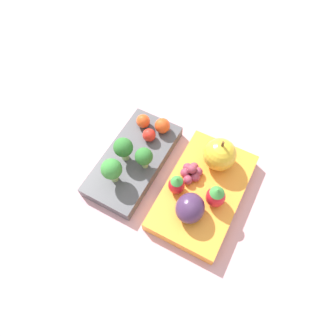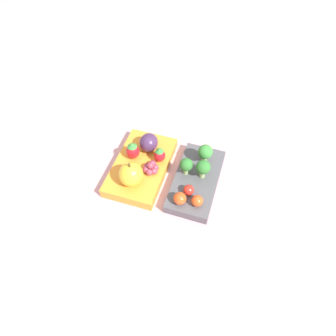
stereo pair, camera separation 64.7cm
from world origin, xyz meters
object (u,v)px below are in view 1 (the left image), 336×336
bento_box_fruit (204,189)px  grape_cluster (192,172)px  strawberry_1 (177,185)px  broccoli_floret_1 (144,156)px  apple (220,155)px  broccoli_floret_0 (124,146)px  cherry_tomato_1 (162,126)px  broccoli_floret_2 (112,170)px  plum (190,208)px  bento_box_savoury (134,160)px  cherry_tomato_2 (143,121)px  cherry_tomato_0 (149,135)px  strawberry_0 (216,196)px

bento_box_fruit → grape_cluster: (0.01, 0.03, 0.02)m
strawberry_1 → grape_cluster: size_ratio=1.09×
broccoli_floret_1 → apple: apple is taller
bento_box_fruit → broccoli_floret_0: bearing=90.7°
cherry_tomato_1 → strawberry_1: strawberry_1 is taller
bento_box_fruit → broccoli_floret_1: 0.11m
broccoli_floret_2 → plum: bearing=-92.0°
bento_box_savoury → plum: bearing=-113.2°
bento_box_savoury → bento_box_fruit: (-0.00, -0.13, 0.00)m
strawberry_1 → bento_box_fruit: bearing=-58.1°
broccoli_floret_2 → grape_cluster: bearing=-62.4°
cherry_tomato_2 → plum: (-0.12, -0.14, 0.01)m
cherry_tomato_0 → bento_box_savoury: bearing=168.5°
cherry_tomato_2 → apple: 0.15m
cherry_tomato_2 → apple: apple is taller
cherry_tomato_0 → plum: plum is taller
apple → strawberry_1: 0.09m
broccoli_floret_0 → broccoli_floret_1: size_ratio=1.10×
broccoli_floret_0 → strawberry_0: same height
bento_box_fruit → cherry_tomato_2: (0.07, 0.15, 0.02)m
cherry_tomato_0 → grape_cluster: (-0.04, -0.10, 0.00)m
plum → bento_box_fruit: bearing=-6.4°
bento_box_savoury → broccoli_floret_1: broccoli_floret_1 is taller
broccoli_floret_2 → strawberry_0: 0.17m
strawberry_0 → plum: size_ratio=0.98×
broccoli_floret_0 → cherry_tomato_0: 0.06m
cherry_tomato_1 → grape_cluster: grape_cluster is taller
bento_box_savoury → cherry_tomato_0: cherry_tomato_0 is taller
bento_box_savoury → cherry_tomato_2: 0.07m
broccoli_floret_2 → cherry_tomato_1: size_ratio=1.87×
bento_box_savoury → grape_cluster: (0.01, -0.10, 0.02)m
bento_box_savoury → cherry_tomato_0: size_ratio=8.43×
grape_cluster → strawberry_1: bearing=162.0°
cherry_tomato_1 → broccoli_floret_2: bearing=166.0°
cherry_tomato_2 → strawberry_0: (-0.09, -0.17, 0.01)m
bento_box_savoury → bento_box_fruit: bento_box_fruit is taller
broccoli_floret_2 → cherry_tomato_0: bearing=-10.1°
broccoli_floret_1 → broccoli_floret_2: broccoli_floret_2 is taller
broccoli_floret_2 → cherry_tomato_0: (0.09, -0.02, -0.02)m
plum → strawberry_0: bearing=-40.4°
strawberry_1 → strawberry_0: bearing=-85.0°
apple → strawberry_0: bearing=-164.3°
apple → plum: apple is taller
strawberry_1 → grape_cluster: strawberry_1 is taller
cherry_tomato_0 → grape_cluster: grape_cluster is taller
broccoli_floret_2 → cherry_tomato_1: broccoli_floret_2 is taller
bento_box_fruit → apple: bearing=-3.5°
bento_box_savoury → broccoli_floret_0: 0.04m
bento_box_savoury → broccoli_floret_2: size_ratio=3.84×
broccoli_floret_0 → plum: (-0.05, -0.14, -0.01)m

